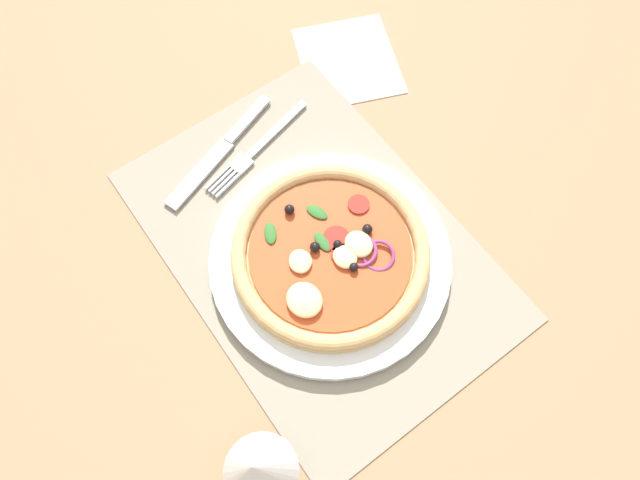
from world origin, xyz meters
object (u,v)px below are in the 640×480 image
object	(u,v)px
fork	(254,152)
napkin	(348,60)
pizza	(330,253)
wine_glass	(257,470)
knife	(219,152)
plate	(330,259)

from	to	relation	value
fork	napkin	bearing A→B (deg)	-179.37
pizza	napkin	world-z (taller)	pizza
wine_glass	pizza	bearing A→B (deg)	-51.93
knife	wine_glass	size ratio (longest dim) A/B	1.30
wine_glass	plate	bearing A→B (deg)	-51.88
wine_glass	knife	bearing A→B (deg)	-25.02
fork	knife	world-z (taller)	knife
plate	pizza	size ratio (longest dim) A/B	1.23
fork	knife	distance (cm)	4.47
plate	wine_glass	bearing A→B (deg)	128.12
plate	knife	size ratio (longest dim) A/B	1.47
knife	wine_glass	distance (cm)	40.63
plate	pizza	world-z (taller)	pizza
knife	pizza	bearing A→B (deg)	77.78
wine_glass	napkin	distance (cm)	55.95
plate	fork	size ratio (longest dim) A/B	1.60
pizza	knife	xyz separation A→B (cm)	(20.71, 2.56, -2.27)
fork	pizza	bearing A→B (deg)	72.55
plate	pizza	distance (cm)	1.81
pizza	knife	bearing A→B (deg)	7.05
fork	knife	size ratio (longest dim) A/B	0.92
pizza	fork	bearing A→B (deg)	-3.33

